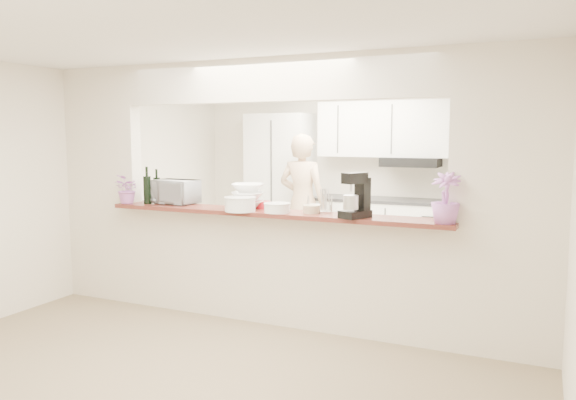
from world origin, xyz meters
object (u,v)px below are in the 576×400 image
Objects in this scene: toaster_oven at (175,192)px; person at (302,203)px; refrigerator at (519,213)px; stand_mixer at (356,198)px.

person reaches higher than toaster_oven.
refrigerator is 4.14m from toaster_oven.
person is at bearing -167.74° from refrigerator.
refrigerator is at bearing -165.35° from person.
toaster_oven is 2.13m from person.
toaster_oven is at bearing -140.91° from refrigerator.
toaster_oven is 0.25× the size of person.
stand_mixer reaches higher than toaster_oven.
stand_mixer is at bearing -3.22° from toaster_oven.
refrigerator is 0.94× the size of person.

